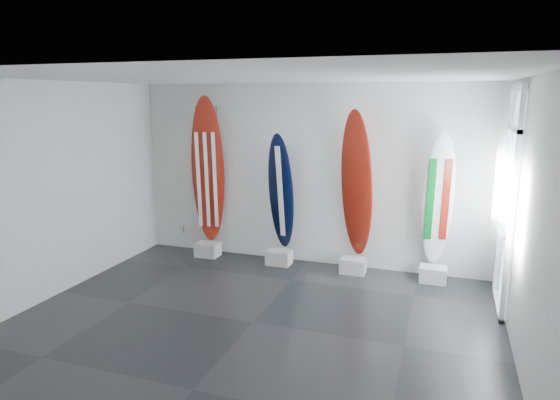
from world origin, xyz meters
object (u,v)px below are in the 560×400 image
at_px(surfboard_usa, 208,171).
at_px(surfboard_navy, 281,192).
at_px(surfboard_italy, 438,200).
at_px(surfboard_swiss, 357,185).

relative_size(surfboard_usa, surfboard_navy, 1.29).
distance_m(surfboard_usa, surfboard_navy, 1.37).
distance_m(surfboard_usa, surfboard_italy, 3.84).
relative_size(surfboard_usa, surfboard_italy, 1.25).
height_order(surfboard_navy, surfboard_swiss, surfboard_swiss).
bearing_deg(surfboard_swiss, surfboard_usa, -164.45).
distance_m(surfboard_navy, surfboard_italy, 2.49).
relative_size(surfboard_navy, surfboard_italy, 0.97).
bearing_deg(surfboard_italy, surfboard_swiss, 166.84).
distance_m(surfboard_swiss, surfboard_italy, 1.24).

